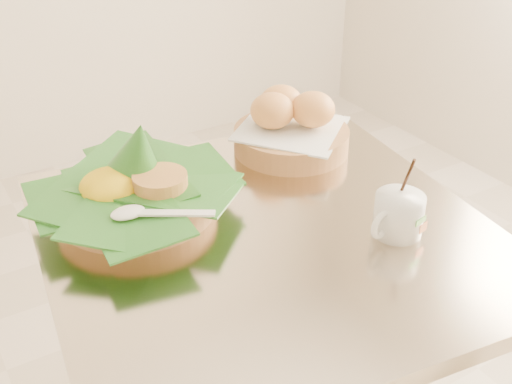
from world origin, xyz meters
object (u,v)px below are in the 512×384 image
rice_basket (134,186)px  bread_basket (290,127)px  coffee_mug (398,214)px  cafe_table (267,333)px

rice_basket → bread_basket: bearing=9.0°
bread_basket → coffee_mug: bearing=-94.0°
cafe_table → coffee_mug: coffee_mug is taller
bread_basket → coffee_mug: size_ratio=2.00×
rice_basket → bread_basket: (0.35, 0.06, 0.00)m
cafe_table → rice_basket: bearing=132.3°
rice_basket → coffee_mug: size_ratio=2.49×
coffee_mug → rice_basket: bearing=138.9°
bread_basket → cafe_table: bearing=-130.6°
coffee_mug → bread_basket: bearing=86.0°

